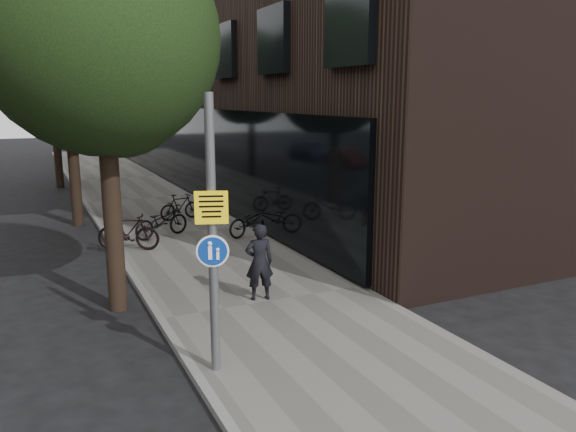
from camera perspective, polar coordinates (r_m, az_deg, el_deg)
ground at (r=8.88m, az=5.61°, el=-16.34°), size 120.00×120.00×0.00m
sidewalk at (r=17.73m, az=-10.44°, el=-1.80°), size 4.50×60.00×0.12m
curb_edge at (r=17.32m, az=-17.65°, el=-2.48°), size 0.15×60.00×0.13m
building_right_dark_brick at (r=31.69m, az=-1.69°, el=20.61°), size 12.00×40.00×18.00m
street_tree_near at (r=11.47m, az=-18.15°, el=15.90°), size 4.40×4.40×7.50m
street_tree_mid at (r=19.91m, az=-21.43°, el=13.74°), size 5.00×5.00×7.80m
street_tree_far at (r=28.88m, az=-22.78°, el=12.81°), size 5.00×5.00×7.80m
signpost at (r=8.26m, az=-7.69°, el=-2.04°), size 0.46×0.19×4.16m
pedestrian at (r=11.49m, az=-2.94°, el=-4.69°), size 0.64×0.48×1.60m
parked_bike_facade_near at (r=16.93m, az=-3.62°, el=-0.45°), size 1.87×1.12×0.93m
parked_bike_facade_far at (r=19.49m, az=-10.90°, el=0.94°), size 1.53×0.70×0.89m
parked_bike_curb_near at (r=17.12m, az=-12.75°, el=-0.54°), size 1.92×1.28×0.95m
parked_bike_curb_far at (r=15.87m, az=-15.92°, el=-1.54°), size 1.73×1.22×1.03m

